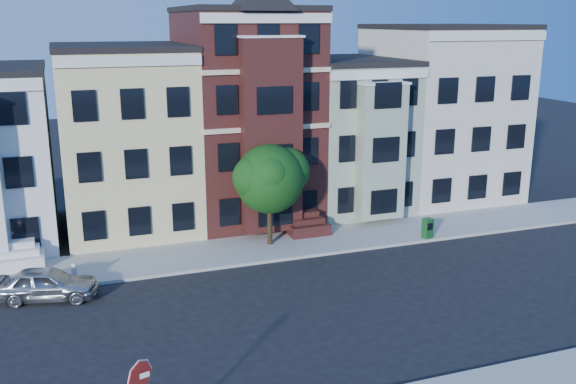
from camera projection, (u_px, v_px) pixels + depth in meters
name	position (u px, v px, depth m)	size (l,w,h in m)	color
ground	(345.00, 309.00, 26.47)	(120.00, 120.00, 0.00)	black
far_sidewalk	(281.00, 246.00, 33.72)	(60.00, 4.00, 0.15)	#9E9B93
house_yellow	(126.00, 140.00, 36.06)	(7.00, 9.00, 10.00)	beige
house_brown	(245.00, 117.00, 38.09)	(7.00, 9.00, 12.00)	#3A1714
house_green	(344.00, 135.00, 40.60)	(6.00, 9.00, 9.00)	#92A189
house_cream	(440.00, 114.00, 42.63)	(8.00, 9.00, 11.00)	beige
street_tree	(269.00, 184.00, 32.89)	(5.65, 5.65, 6.57)	#175214
parked_car	(47.00, 284.00, 27.24)	(1.68, 4.17, 1.42)	#A8AAB0
newspaper_box	(428.00, 228.00, 34.56)	(0.49, 0.44, 1.09)	#195623
fire_hydrant	(75.00, 275.00, 28.67)	(0.26, 0.26, 0.74)	silver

